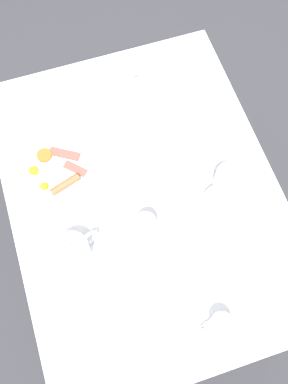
% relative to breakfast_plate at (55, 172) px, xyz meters
% --- Properties ---
extents(ground_plane, '(8.00, 8.00, 0.00)m').
position_rel_breakfast_plate_xyz_m(ground_plane, '(-0.26, 0.16, -0.76)').
color(ground_plane, '#333338').
extents(table, '(0.87, 1.17, 0.75)m').
position_rel_breakfast_plate_xyz_m(table, '(-0.26, 0.16, -0.08)').
color(table, silver).
rests_on(table, ground_plane).
extents(breakfast_plate, '(0.26, 0.26, 0.04)m').
position_rel_breakfast_plate_xyz_m(breakfast_plate, '(0.00, 0.00, 0.00)').
color(breakfast_plate, white).
rests_on(breakfast_plate, table).
extents(teapot_near, '(0.19, 0.11, 0.12)m').
position_rel_breakfast_plate_xyz_m(teapot_near, '(-0.53, 0.23, 0.04)').
color(teapot_near, white).
rests_on(teapot_near, table).
extents(teapot_far, '(0.18, 0.11, 0.12)m').
position_rel_breakfast_plate_xyz_m(teapot_far, '(0.01, 0.30, 0.04)').
color(teapot_far, white).
rests_on(teapot_far, table).
extents(teacup_with_saucer_left, '(0.14, 0.13, 0.07)m').
position_rel_breakfast_plate_xyz_m(teacup_with_saucer_left, '(-0.42, -0.27, 0.02)').
color(teacup_with_saucer_left, white).
rests_on(teacup_with_saucer_left, table).
extents(water_glass_tall, '(0.07, 0.07, 0.11)m').
position_rel_breakfast_plate_xyz_m(water_glass_tall, '(-0.22, 0.29, 0.05)').
color(water_glass_tall, white).
rests_on(water_glass_tall, table).
extents(creamer_jug, '(0.09, 0.07, 0.07)m').
position_rel_breakfast_plate_xyz_m(creamer_jug, '(-0.34, 0.63, 0.03)').
color(creamer_jug, white).
rests_on(creamer_jug, table).
extents(napkin_folded, '(0.17, 0.14, 0.01)m').
position_rel_breakfast_plate_xyz_m(napkin_folded, '(0.01, 0.60, -0.01)').
color(napkin_folded, white).
rests_on(napkin_folded, table).
extents(fork_by_plate, '(0.04, 0.16, 0.00)m').
position_rel_breakfast_plate_xyz_m(fork_by_plate, '(-0.45, -0.06, -0.01)').
color(fork_by_plate, silver).
rests_on(fork_by_plate, table).
extents(knife_by_plate, '(0.02, 0.23, 0.00)m').
position_rel_breakfast_plate_xyz_m(knife_by_plate, '(-0.23, -0.24, -0.01)').
color(knife_by_plate, silver).
rests_on(knife_by_plate, table).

